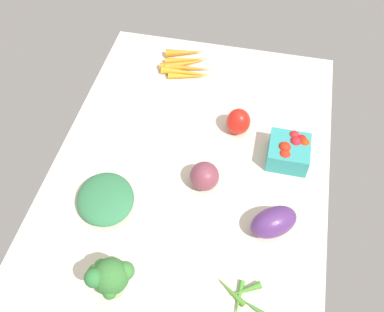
{
  "coord_description": "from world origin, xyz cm",
  "views": [
    {
      "loc": [
        72.93,
        15.87,
        100.95
      ],
      "look_at": [
        0.0,
        0.0,
        4.0
      ],
      "focal_mm": 41.14,
      "sensor_mm": 36.0,
      "label": 1
    }
  ],
  "objects_px": {
    "carrot_bunch": "(186,65)",
    "broccoli_head": "(109,277)",
    "red_onion_center": "(204,176)",
    "eggplant": "(274,222)",
    "okra_pile": "(241,301)",
    "leafy_greens_clump": "(106,199)",
    "berry_basket": "(289,151)",
    "bell_pepper_red": "(238,122)"
  },
  "relations": [
    {
      "from": "leafy_greens_clump",
      "to": "berry_basket",
      "type": "bearing_deg",
      "value": 119.03
    },
    {
      "from": "berry_basket",
      "to": "okra_pile",
      "type": "xyz_separation_m",
      "value": [
        0.43,
        -0.07,
        -0.03
      ]
    },
    {
      "from": "eggplant",
      "to": "leafy_greens_clump",
      "type": "relative_size",
      "value": 0.75
    },
    {
      "from": "leafy_greens_clump",
      "to": "bell_pepper_red",
      "type": "distance_m",
      "value": 0.44
    },
    {
      "from": "berry_basket",
      "to": "eggplant",
      "type": "distance_m",
      "value": 0.23
    },
    {
      "from": "eggplant",
      "to": "berry_basket",
      "type": "bearing_deg",
      "value": -129.74
    },
    {
      "from": "berry_basket",
      "to": "leafy_greens_clump",
      "type": "xyz_separation_m",
      "value": [
        0.25,
        -0.45,
        -0.01
      ]
    },
    {
      "from": "broccoli_head",
      "to": "carrot_bunch",
      "type": "bearing_deg",
      "value": -179.47
    },
    {
      "from": "broccoli_head",
      "to": "eggplant",
      "type": "bearing_deg",
      "value": 124.83
    },
    {
      "from": "berry_basket",
      "to": "leafy_greens_clump",
      "type": "height_order",
      "value": "berry_basket"
    },
    {
      "from": "berry_basket",
      "to": "bell_pepper_red",
      "type": "relative_size",
      "value": 1.35
    },
    {
      "from": "leafy_greens_clump",
      "to": "red_onion_center",
      "type": "height_order",
      "value": "red_onion_center"
    },
    {
      "from": "broccoli_head",
      "to": "okra_pile",
      "type": "bearing_deg",
      "value": 97.0
    },
    {
      "from": "berry_basket",
      "to": "red_onion_center",
      "type": "distance_m",
      "value": 0.25
    },
    {
      "from": "okra_pile",
      "to": "broccoli_head",
      "type": "bearing_deg",
      "value": -83.0
    },
    {
      "from": "eggplant",
      "to": "leafy_greens_clump",
      "type": "xyz_separation_m",
      "value": [
        0.02,
        -0.43,
        -0.01
      ]
    },
    {
      "from": "red_onion_center",
      "to": "broccoli_head",
      "type": "height_order",
      "value": "broccoli_head"
    },
    {
      "from": "leafy_greens_clump",
      "to": "okra_pile",
      "type": "height_order",
      "value": "leafy_greens_clump"
    },
    {
      "from": "carrot_bunch",
      "to": "broccoli_head",
      "type": "distance_m",
      "value": 0.79
    },
    {
      "from": "carrot_bunch",
      "to": "broccoli_head",
      "type": "xyz_separation_m",
      "value": [
        0.78,
        0.01,
        0.07
      ]
    },
    {
      "from": "eggplant",
      "to": "leafy_greens_clump",
      "type": "distance_m",
      "value": 0.43
    },
    {
      "from": "carrot_bunch",
      "to": "okra_pile",
      "type": "bearing_deg",
      "value": 21.57
    },
    {
      "from": "eggplant",
      "to": "carrot_bunch",
      "type": "xyz_separation_m",
      "value": [
        -0.55,
        -0.34,
        -0.02
      ]
    },
    {
      "from": "red_onion_center",
      "to": "eggplant",
      "type": "bearing_deg",
      "value": 63.29
    },
    {
      "from": "eggplant",
      "to": "red_onion_center",
      "type": "height_order",
      "value": "red_onion_center"
    },
    {
      "from": "berry_basket",
      "to": "red_onion_center",
      "type": "height_order",
      "value": "red_onion_center"
    },
    {
      "from": "eggplant",
      "to": "red_onion_center",
      "type": "distance_m",
      "value": 0.22
    },
    {
      "from": "berry_basket",
      "to": "eggplant",
      "type": "relative_size",
      "value": 0.91
    },
    {
      "from": "broccoli_head",
      "to": "bell_pepper_red",
      "type": "bearing_deg",
      "value": 159.41
    },
    {
      "from": "leafy_greens_clump",
      "to": "red_onion_center",
      "type": "bearing_deg",
      "value": 115.51
    },
    {
      "from": "red_onion_center",
      "to": "okra_pile",
      "type": "height_order",
      "value": "red_onion_center"
    },
    {
      "from": "eggplant",
      "to": "okra_pile",
      "type": "relative_size",
      "value": 0.96
    },
    {
      "from": "carrot_bunch",
      "to": "broccoli_head",
      "type": "bearing_deg",
      "value": 0.53
    },
    {
      "from": "red_onion_center",
      "to": "broccoli_head",
      "type": "bearing_deg",
      "value": -23.51
    },
    {
      "from": "leafy_greens_clump",
      "to": "broccoli_head",
      "type": "relative_size",
      "value": 1.34
    },
    {
      "from": "broccoli_head",
      "to": "red_onion_center",
      "type": "bearing_deg",
      "value": 156.49
    },
    {
      "from": "leafy_greens_clump",
      "to": "okra_pile",
      "type": "xyz_separation_m",
      "value": [
        0.18,
        0.38,
        -0.02
      ]
    },
    {
      "from": "berry_basket",
      "to": "carrot_bunch",
      "type": "bearing_deg",
      "value": -130.99
    },
    {
      "from": "eggplant",
      "to": "red_onion_center",
      "type": "bearing_deg",
      "value": -61.72
    },
    {
      "from": "red_onion_center",
      "to": "okra_pile",
      "type": "bearing_deg",
      "value": 25.99
    },
    {
      "from": "red_onion_center",
      "to": "leafy_greens_clump",
      "type": "bearing_deg",
      "value": -64.49
    },
    {
      "from": "bell_pepper_red",
      "to": "red_onion_center",
      "type": "xyz_separation_m",
      "value": [
        0.21,
        -0.06,
        -0.0
      ]
    }
  ]
}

